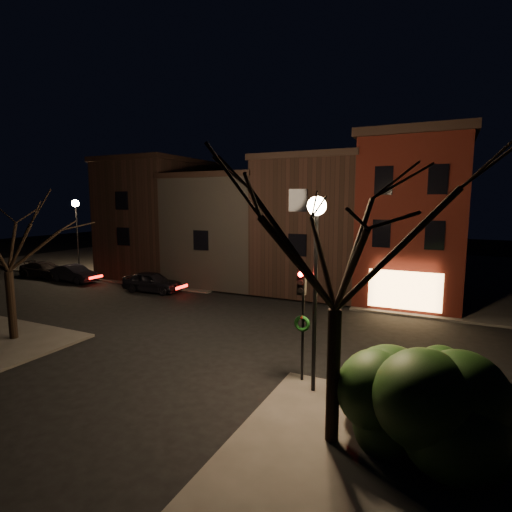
{
  "coord_description": "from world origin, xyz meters",
  "views": [
    {
      "loc": [
        9.95,
        -18.32,
        6.43
      ],
      "look_at": [
        -0.27,
        3.08,
        3.2
      ],
      "focal_mm": 28.0,
      "sensor_mm": 36.0,
      "label": 1
    }
  ],
  "objects_px": {
    "traffic_signal": "(302,307)",
    "evergreen_bush": "(416,400)",
    "street_lamp_near": "(316,241)",
    "street_lamp_far": "(76,216)",
    "parked_car_a": "(152,282)",
    "bare_tree_right": "(338,213)",
    "parked_car_c": "(45,270)",
    "parked_car_b": "(74,274)",
    "bare_tree_left": "(4,224)"
  },
  "relations": [
    {
      "from": "street_lamp_near",
      "to": "bare_tree_right",
      "type": "distance_m",
      "value": 2.98
    },
    {
      "from": "traffic_signal",
      "to": "street_lamp_far",
      "type": "bearing_deg",
      "value": 154.55
    },
    {
      "from": "bare_tree_right",
      "to": "parked_car_b",
      "type": "distance_m",
      "value": 27.96
    },
    {
      "from": "parked_car_a",
      "to": "bare_tree_left",
      "type": "bearing_deg",
      "value": -179.92
    },
    {
      "from": "parked_car_b",
      "to": "parked_car_c",
      "type": "relative_size",
      "value": 0.89
    },
    {
      "from": "bare_tree_right",
      "to": "street_lamp_far",
      "type": "bearing_deg",
      "value": 150.98
    },
    {
      "from": "street_lamp_near",
      "to": "traffic_signal",
      "type": "height_order",
      "value": "street_lamp_near"
    },
    {
      "from": "bare_tree_left",
      "to": "parked_car_b",
      "type": "distance_m",
      "value": 14.9
    },
    {
      "from": "bare_tree_right",
      "to": "parked_car_c",
      "type": "bearing_deg",
      "value": 155.92
    },
    {
      "from": "traffic_signal",
      "to": "bare_tree_left",
      "type": "distance_m",
      "value": 13.93
    },
    {
      "from": "street_lamp_near",
      "to": "traffic_signal",
      "type": "relative_size",
      "value": 1.6
    },
    {
      "from": "street_lamp_near",
      "to": "evergreen_bush",
      "type": "bearing_deg",
      "value": -31.22
    },
    {
      "from": "bare_tree_left",
      "to": "parked_car_a",
      "type": "distance_m",
      "value": 11.82
    },
    {
      "from": "street_lamp_near",
      "to": "parked_car_b",
      "type": "xyz_separation_m",
      "value": [
        -23.15,
        9.93,
        -4.49
      ]
    },
    {
      "from": "street_lamp_far",
      "to": "parked_car_c",
      "type": "bearing_deg",
      "value": -127.5
    },
    {
      "from": "evergreen_bush",
      "to": "parked_car_b",
      "type": "bearing_deg",
      "value": 155.73
    },
    {
      "from": "parked_car_a",
      "to": "parked_car_c",
      "type": "distance_m",
      "value": 11.75
    },
    {
      "from": "evergreen_bush",
      "to": "parked_car_c",
      "type": "height_order",
      "value": "evergreen_bush"
    },
    {
      "from": "street_lamp_near",
      "to": "bare_tree_left",
      "type": "relative_size",
      "value": 0.86
    },
    {
      "from": "street_lamp_far",
      "to": "traffic_signal",
      "type": "bearing_deg",
      "value": -25.45
    },
    {
      "from": "street_lamp_far",
      "to": "bare_tree_left",
      "type": "height_order",
      "value": "bare_tree_left"
    },
    {
      "from": "street_lamp_near",
      "to": "parked_car_b",
      "type": "relative_size",
      "value": 1.55
    },
    {
      "from": "evergreen_bush",
      "to": "parked_car_a",
      "type": "xyz_separation_m",
      "value": [
        -18.39,
        11.81,
        -0.73
      ]
    },
    {
      "from": "traffic_signal",
      "to": "bare_tree_left",
      "type": "bearing_deg",
      "value": -173.74
    },
    {
      "from": "bare_tree_right",
      "to": "parked_car_b",
      "type": "xyz_separation_m",
      "value": [
        -24.45,
        12.43,
        -5.45
      ]
    },
    {
      "from": "street_lamp_near",
      "to": "street_lamp_far",
      "type": "bearing_deg",
      "value": 154.17
    },
    {
      "from": "bare_tree_right",
      "to": "parked_car_c",
      "type": "height_order",
      "value": "bare_tree_right"
    },
    {
      "from": "street_lamp_near",
      "to": "parked_car_a",
      "type": "distance_m",
      "value": 18.54
    },
    {
      "from": "parked_car_c",
      "to": "bare_tree_left",
      "type": "bearing_deg",
      "value": -134.15
    },
    {
      "from": "street_lamp_far",
      "to": "evergreen_bush",
      "type": "height_order",
      "value": "street_lamp_far"
    },
    {
      "from": "traffic_signal",
      "to": "evergreen_bush",
      "type": "height_order",
      "value": "traffic_signal"
    },
    {
      "from": "traffic_signal",
      "to": "parked_car_a",
      "type": "relative_size",
      "value": 0.94
    },
    {
      "from": "street_lamp_near",
      "to": "parked_car_a",
      "type": "relative_size",
      "value": 1.5
    },
    {
      "from": "bare_tree_right",
      "to": "evergreen_bush",
      "type": "relative_size",
      "value": 2.49
    },
    {
      "from": "bare_tree_left",
      "to": "parked_car_c",
      "type": "height_order",
      "value": "bare_tree_left"
    },
    {
      "from": "street_lamp_far",
      "to": "traffic_signal",
      "type": "xyz_separation_m",
      "value": [
        24.6,
        -11.71,
        -2.37
      ]
    },
    {
      "from": "street_lamp_far",
      "to": "parked_car_b",
      "type": "distance_m",
      "value": 5.43
    },
    {
      "from": "traffic_signal",
      "to": "bare_tree_left",
      "type": "xyz_separation_m",
      "value": [
        -13.6,
        -1.49,
        2.63
      ]
    },
    {
      "from": "parked_car_a",
      "to": "parked_car_c",
      "type": "relative_size",
      "value": 0.92
    },
    {
      "from": "parked_car_a",
      "to": "parked_car_b",
      "type": "distance_m",
      "value": 8.06
    },
    {
      "from": "bare_tree_left",
      "to": "evergreen_bush",
      "type": "xyz_separation_m",
      "value": [
        17.5,
        -1.0,
        -3.97
      ]
    },
    {
      "from": "street_lamp_near",
      "to": "parked_car_a",
      "type": "bearing_deg",
      "value": 146.96
    },
    {
      "from": "evergreen_bush",
      "to": "parked_car_c",
      "type": "xyz_separation_m",
      "value": [
        -30.13,
        12.07,
        -0.78
      ]
    },
    {
      "from": "parked_car_a",
      "to": "parked_car_c",
      "type": "xyz_separation_m",
      "value": [
        -11.75,
        0.26,
        -0.05
      ]
    },
    {
      "from": "parked_car_a",
      "to": "parked_car_c",
      "type": "bearing_deg",
      "value": 84.13
    },
    {
      "from": "bare_tree_left",
      "to": "parked_car_b",
      "type": "bearing_deg",
      "value": 129.32
    },
    {
      "from": "traffic_signal",
      "to": "evergreen_bush",
      "type": "distance_m",
      "value": 4.82
    },
    {
      "from": "traffic_signal",
      "to": "parked_car_a",
      "type": "bearing_deg",
      "value": 147.25
    },
    {
      "from": "street_lamp_near",
      "to": "parked_car_c",
      "type": "distance_m",
      "value": 29.01
    },
    {
      "from": "street_lamp_far",
      "to": "parked_car_c",
      "type": "xyz_separation_m",
      "value": [
        -1.63,
        -2.13,
        -4.5
      ]
    }
  ]
}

